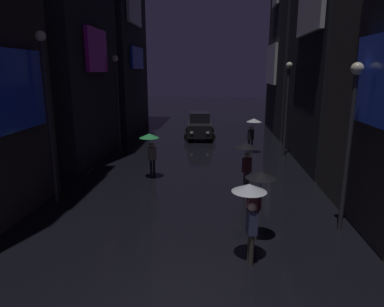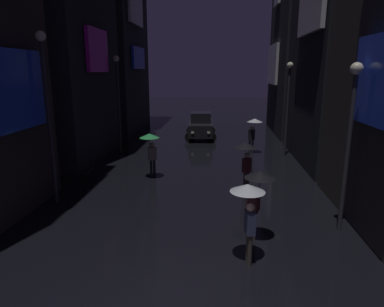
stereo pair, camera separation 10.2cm
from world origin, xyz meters
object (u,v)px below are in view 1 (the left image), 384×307
at_px(streetlamp_left_far, 117,93).
at_px(bicycle_parked_at_storefront, 90,174).
at_px(pedestrian_midstreet_centre_green, 150,143).
at_px(pedestrian_far_right_black, 246,153).
at_px(pedestrian_midstreet_left_black, 259,186).
at_px(streetlamp_left_near, 47,101).
at_px(pedestrian_foreground_right_clear, 253,126).
at_px(streetlamp_right_near, 351,128).
at_px(pedestrian_near_crossing_clear, 250,202).
at_px(car_distant, 200,126).
at_px(streetlamp_right_far, 287,98).

bearing_deg(streetlamp_left_far, bicycle_parked_at_storefront, -86.30).
bearing_deg(pedestrian_midstreet_centre_green, pedestrian_far_right_black, -21.84).
distance_m(pedestrian_midstreet_left_black, pedestrian_far_right_black, 4.02).
height_order(pedestrian_midstreet_centre_green, streetlamp_left_near, streetlamp_left_near).
relative_size(pedestrian_foreground_right_clear, streetlamp_left_far, 0.37).
bearing_deg(streetlamp_right_near, pedestrian_far_right_black, 131.28).
bearing_deg(pedestrian_midstreet_centre_green, pedestrian_midstreet_left_black, -53.22).
relative_size(pedestrian_near_crossing_clear, streetlamp_left_near, 0.34).
bearing_deg(pedestrian_midstreet_centre_green, car_distant, 79.93).
bearing_deg(streetlamp_right_far, pedestrian_near_crossing_clear, -104.68).
xyz_separation_m(pedestrian_far_right_black, streetlamp_right_near, (2.77, -3.16, 1.57)).
bearing_deg(streetlamp_right_far, bicycle_parked_at_storefront, -149.43).
distance_m(pedestrian_midstreet_left_black, streetlamp_left_far, 13.34).
bearing_deg(car_distant, pedestrian_foreground_right_clear, -53.49).
bearing_deg(streetlamp_left_far, streetlamp_left_near, -90.00).
height_order(pedestrian_foreground_right_clear, pedestrian_near_crossing_clear, same).
bearing_deg(pedestrian_midstreet_left_black, pedestrian_midstreet_centre_green, 126.78).
bearing_deg(streetlamp_right_far, pedestrian_foreground_right_clear, 163.96).
xyz_separation_m(car_distant, streetlamp_right_near, (5.23, -14.79, 2.32)).
xyz_separation_m(pedestrian_midstreet_left_black, pedestrian_foreground_right_clear, (0.92, 11.03, 0.00)).
bearing_deg(bicycle_parked_at_storefront, pedestrian_midstreet_centre_green, 18.57).
xyz_separation_m(pedestrian_near_crossing_clear, streetlamp_right_far, (3.08, 11.74, 1.70)).
distance_m(pedestrian_foreground_right_clear, bicycle_parked_at_storefront, 10.04).
distance_m(pedestrian_midstreet_left_black, bicycle_parked_at_storefront, 8.51).
bearing_deg(streetlamp_right_far, streetlamp_left_far, 177.14).
xyz_separation_m(pedestrian_far_right_black, streetlamp_left_near, (-7.23, -1.63, 2.16)).
height_order(pedestrian_midstreet_centre_green, streetlamp_right_far, streetlamp_right_far).
bearing_deg(streetlamp_left_far, streetlamp_right_far, -2.86).
height_order(streetlamp_left_far, streetlamp_right_far, streetlamp_left_far).
relative_size(pedestrian_near_crossing_clear, bicycle_parked_at_storefront, 1.16).
bearing_deg(streetlamp_right_far, car_distant, 135.45).
bearing_deg(streetlamp_right_near, streetlamp_left_near, 171.32).
xyz_separation_m(car_distant, streetlamp_left_far, (-4.77, -4.65, 2.66)).
bearing_deg(streetlamp_right_near, pedestrian_midstreet_left_black, -162.36).
bearing_deg(pedestrian_midstreet_left_black, pedestrian_far_right_black, 90.69).
bearing_deg(bicycle_parked_at_storefront, streetlamp_right_near, -22.48).
bearing_deg(streetlamp_left_far, pedestrian_midstreet_centre_green, -60.42).
xyz_separation_m(streetlamp_left_far, streetlamp_right_far, (10.00, -0.50, -0.22)).
height_order(car_distant, streetlamp_left_near, streetlamp_left_near).
distance_m(pedestrian_foreground_right_clear, streetlamp_left_far, 8.42).
distance_m(pedestrian_midstreet_left_black, pedestrian_near_crossing_clear, 1.28).
xyz_separation_m(pedestrian_foreground_right_clear, bicycle_parked_at_storefront, (-7.80, -6.19, -1.28)).
xyz_separation_m(pedestrian_midstreet_centre_green, car_distant, (1.76, 9.94, -0.74)).
xyz_separation_m(pedestrian_midstreet_left_black, bicycle_parked_at_storefront, (-6.88, 4.84, -1.28)).
bearing_deg(pedestrian_near_crossing_clear, streetlamp_left_far, 119.50).
relative_size(pedestrian_midstreet_centre_green, pedestrian_near_crossing_clear, 1.00).
distance_m(pedestrian_far_right_black, streetlamp_right_near, 4.49).
bearing_deg(streetlamp_left_near, streetlamp_right_far, 39.07).
distance_m(pedestrian_near_crossing_clear, car_distant, 17.04).
bearing_deg(streetlamp_left_near, pedestrian_midstreet_left_black, -18.20).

